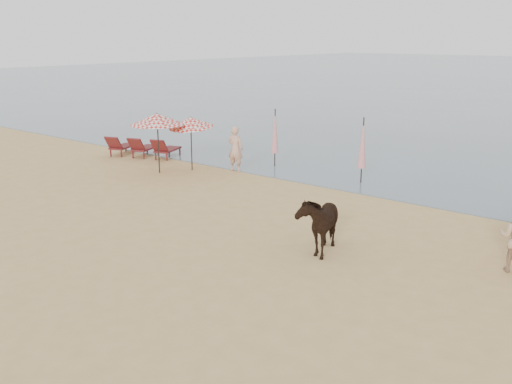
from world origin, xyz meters
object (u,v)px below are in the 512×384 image
Objects in this scene: lounger_cluster_left at (143,147)px; umbrella_open_left_a at (157,119)px; umbrella_closed_left at (275,131)px; umbrella_closed_right at (363,143)px; cow at (319,222)px; umbrella_open_left_b at (191,122)px; beachgoer_left at (235,149)px.

umbrella_open_left_a is (2.74, -1.55, 1.58)m from lounger_cluster_left.
umbrella_closed_left is (2.73, 3.51, -0.62)m from umbrella_open_left_a.
umbrella_closed_right is at bearing -3.58° from umbrella_closed_left.
umbrella_open_left_b is at bearing 133.45° from cow.
umbrella_open_left_a is at bearing -153.73° from umbrella_closed_right.
umbrella_closed_left reaches higher than umbrella_open_left_a.
umbrella_closed_right reaches higher than beachgoer_left.
beachgoer_left is (2.04, 1.98, -1.15)m from umbrella_open_left_a.
lounger_cluster_left is 1.49× the size of umbrella_open_left_b.
umbrella_closed_left reaches higher than cow.
cow is (8.31, -4.15, -1.11)m from umbrella_open_left_b.
beachgoer_left reaches higher than lounger_cluster_left.
umbrella_open_left_b is at bearing -160.13° from umbrella_closed_right.
umbrella_closed_left is 1.32× the size of beachgoer_left.
lounger_cluster_left is 12.55m from cow.
umbrella_closed_left is (5.47, 1.96, 0.97)m from lounger_cluster_left.
umbrella_open_left_a is at bearing 141.09° from cow.
umbrella_closed_left reaches higher than beachgoer_left.
umbrella_closed_left is at bearing 176.42° from umbrella_closed_right.
cow is (6.19, -6.57, -0.67)m from umbrella_closed_left.
cow is at bearing -1.49° from umbrella_open_left_a.
lounger_cluster_left is 9.58m from umbrella_closed_right.
umbrella_open_left_b reaches higher than lounger_cluster_left.
umbrella_closed_right is at bearing -174.76° from beachgoer_left.
umbrella_closed_left is 1.76m from beachgoer_left.
umbrella_open_left_a is 1.30× the size of beachgoer_left.
lounger_cluster_left is 1.86× the size of cow.
umbrella_closed_right is at bearing 43.69° from umbrella_open_left_a.
lounger_cluster_left is 1.39× the size of umbrella_closed_left.
umbrella_closed_right is at bearing -1.95° from umbrella_open_left_b.
umbrella_open_left_a is 9.52m from cow.
lounger_cluster_left is at bearing 167.96° from umbrella_open_left_a.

